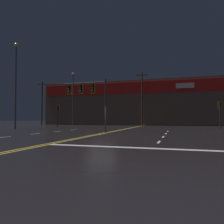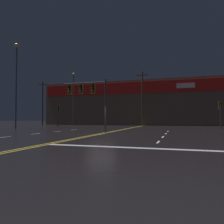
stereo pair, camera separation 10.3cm
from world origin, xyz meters
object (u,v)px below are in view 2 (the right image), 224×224
object	(u,v)px
traffic_signal_median	(86,92)
traffic_signal_corner_northwest	(58,111)
streetlight_far_left	(16,75)
traffic_signal_corner_northeast	(220,109)
streetlight_near_left	(73,92)

from	to	relation	value
traffic_signal_median	traffic_signal_corner_northwest	size ratio (longest dim) A/B	1.47
traffic_signal_median	streetlight_far_left	bearing A→B (deg)	159.73
traffic_signal_corner_northeast	traffic_signal_corner_northwest	world-z (taller)	traffic_signal_corner_northeast
traffic_signal_corner_northeast	traffic_signal_corner_northwest	size ratio (longest dim) A/B	1.03
traffic_signal_median	streetlight_far_left	xyz separation A→B (m)	(-12.18, 4.50, 3.18)
traffic_signal_median	traffic_signal_corner_northeast	distance (m)	17.44
traffic_signal_corner_northwest	streetlight_far_left	distance (m)	7.79
streetlight_near_left	traffic_signal_median	bearing A→B (deg)	-59.59
traffic_signal_corner_northeast	traffic_signal_median	bearing A→B (deg)	-141.13
streetlight_near_left	traffic_signal_corner_northeast	bearing A→B (deg)	-18.64
traffic_signal_corner_northeast	streetlight_near_left	world-z (taller)	streetlight_near_left
traffic_signal_median	streetlight_near_left	xyz separation A→B (m)	(-11.33, 19.31, 2.62)
traffic_signal_median	streetlight_near_left	distance (m)	22.54
traffic_signal_median	streetlight_far_left	distance (m)	13.37
traffic_signal_corner_northwest	streetlight_far_left	world-z (taller)	streetlight_far_left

